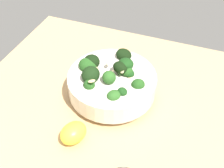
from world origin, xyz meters
TOP-DOWN VIEW (x-y plane):
  - ground_plane at (0.00, 0.00)cm, footprint 69.50×69.50cm
  - bowl_of_broccoli at (-0.82, -5.30)cm, footprint 21.94×22.08cm
  - lemon_wedge at (2.12, 10.64)cm, footprint 7.08×7.81cm

SIDE VIEW (x-z plane):
  - ground_plane at x=0.00cm, z-range -3.87..0.00cm
  - lemon_wedge at x=2.12cm, z-range 0.00..4.40cm
  - bowl_of_broccoli at x=-0.82cm, z-range -0.92..10.23cm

